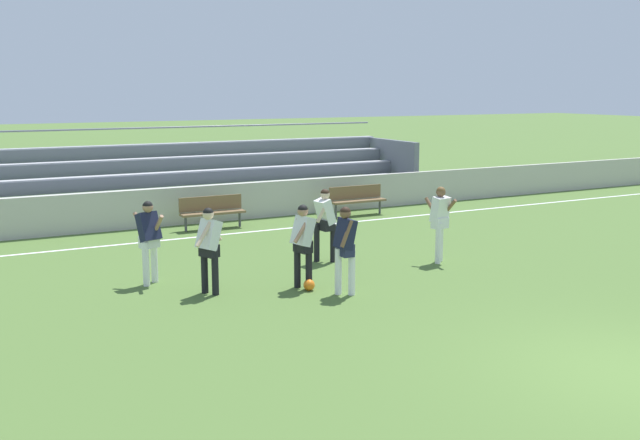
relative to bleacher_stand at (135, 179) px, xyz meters
The scene contains 13 objects.
ground_plane 16.37m from the bleacher_stand, 79.57° to the right, with size 160.00×160.00×0.00m, color #4C6B30.
field_line_sideline 5.41m from the bleacher_stand, 56.11° to the right, with size 44.00×0.12×0.01m, color white.
sideline_wall 3.90m from the bleacher_stand, 40.02° to the right, with size 48.00×0.16×1.08m, color #BCB7AD.
bleacher_stand is the anchor object (origin of this frame).
bench_centre_sideline 3.75m from the bleacher_stand, 69.86° to the right, with size 1.80×0.40×0.90m.
bench_near_wall_gap 6.88m from the bleacher_stand, 30.47° to the right, with size 1.80×0.40×0.90m.
player_white_wide_right 10.10m from the bleacher_stand, 85.29° to the right, with size 0.60×0.48×1.64m.
player_dark_wide_left 10.91m from the bleacher_stand, 83.02° to the right, with size 0.41×0.44×1.68m.
player_dark_trailing_run 8.57m from the bleacher_stand, 101.58° to the right, with size 0.48×0.68×1.67m.
player_white_deep_cover 9.66m from the bleacher_stand, 95.38° to the right, with size 0.67×0.51×1.65m.
player_white_overlapping 8.63m from the bleacher_stand, 75.08° to the right, with size 0.63×0.45×1.64m.
player_white_challenging 10.55m from the bleacher_stand, 65.03° to the right, with size 0.48×0.62×1.70m.
soccer_ball 10.36m from the bleacher_stand, 85.28° to the right, with size 0.22×0.22×0.22m, color orange.
Camera 1 is at (-8.12, -6.15, 3.82)m, focal length 40.45 mm.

